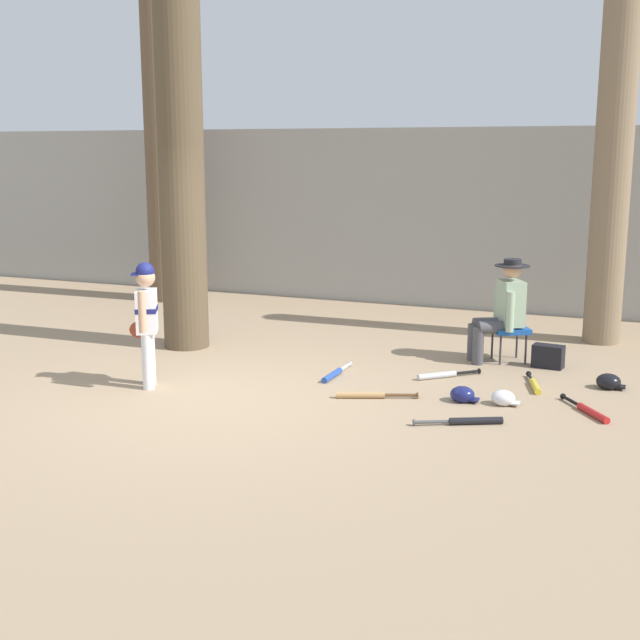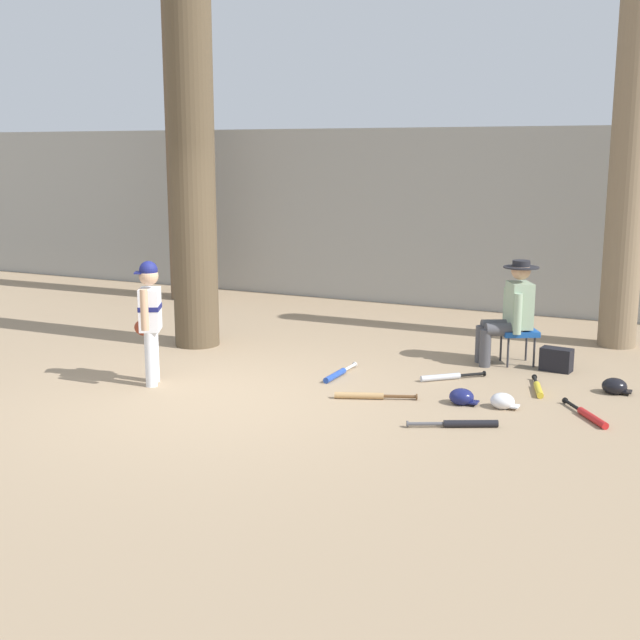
{
  "view_description": "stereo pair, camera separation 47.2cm",
  "coord_description": "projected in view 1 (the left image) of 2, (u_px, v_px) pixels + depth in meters",
  "views": [
    {
      "loc": [
        3.94,
        -6.95,
        2.43
      ],
      "look_at": [
        0.81,
        0.64,
        0.75
      ],
      "focal_mm": 47.04,
      "sensor_mm": 36.0,
      "label": 1
    },
    {
      "loc": [
        4.37,
        -6.76,
        2.43
      ],
      "look_at": [
        0.81,
        0.64,
        0.75
      ],
      "focal_mm": 47.04,
      "sensor_mm": 36.0,
      "label": 2
    }
  ],
  "objects": [
    {
      "name": "concrete_back_wall",
      "position": [
        397.0,
        217.0,
        13.27
      ],
      "size": [
        18.0,
        0.36,
        2.75
      ],
      "primitive_type": "cube",
      "color": "#9E9E99",
      "rests_on": "ground"
    },
    {
      "name": "batting_helmet_white",
      "position": [
        503.0,
        398.0,
        8.09
      ],
      "size": [
        0.27,
        0.21,
        0.16
      ],
      "color": "silver",
      "rests_on": "ground"
    },
    {
      "name": "batting_helmet_black",
      "position": [
        609.0,
        382.0,
        8.64
      ],
      "size": [
        0.29,
        0.23,
        0.17
      ],
      "color": "black",
      "rests_on": "ground"
    },
    {
      "name": "bat_yellow_trainer",
      "position": [
        534.0,
        385.0,
        8.67
      ],
      "size": [
        0.26,
        0.7,
        0.07
      ],
      "color": "yellow",
      "rests_on": "ground"
    },
    {
      "name": "bat_black_composite",
      "position": [
        469.0,
        421.0,
        7.52
      ],
      "size": [
        0.76,
        0.42,
        0.07
      ],
      "color": "black",
      "rests_on": "ground"
    },
    {
      "name": "bat_wood_tan",
      "position": [
        367.0,
        395.0,
        8.31
      ],
      "size": [
        0.78,
        0.36,
        0.07
      ],
      "color": "tan",
      "rests_on": "ground"
    },
    {
      "name": "batting_helmet_navy",
      "position": [
        463.0,
        395.0,
        8.2
      ],
      "size": [
        0.28,
        0.22,
        0.16
      ],
      "color": "navy",
      "rests_on": "ground"
    },
    {
      "name": "ground_plane",
      "position": [
        219.0,
        400.0,
        8.25
      ],
      "size": [
        60.0,
        60.0,
        0.0
      ],
      "primitive_type": "plane",
      "color": "#9E8466"
    },
    {
      "name": "bat_aluminum_silver",
      "position": [
        442.0,
        375.0,
        9.05
      ],
      "size": [
        0.6,
        0.56,
        0.07
      ],
      "color": "#B7BCC6",
      "rests_on": "ground"
    },
    {
      "name": "tree_near_player",
      "position": [
        180.0,
        124.0,
        9.97
      ],
      "size": [
        0.85,
        0.85,
        6.31
      ],
      "color": "brown",
      "rests_on": "ground"
    },
    {
      "name": "tree_behind_spectator",
      "position": [
        610.0,
        197.0,
        10.39
      ],
      "size": [
        0.69,
        0.69,
        4.36
      ],
      "color": "#7F6B51",
      "rests_on": "ground"
    },
    {
      "name": "young_ballplayer",
      "position": [
        146.0,
        316.0,
        8.59
      ],
      "size": [
        0.49,
        0.53,
        1.31
      ],
      "color": "white",
      "rests_on": "ground"
    },
    {
      "name": "handbag_beside_stool",
      "position": [
        548.0,
        356.0,
        9.47
      ],
      "size": [
        0.36,
        0.22,
        0.26
      ],
      "primitive_type": "cube",
      "rotation": [
        0.0,
        0.0,
        -0.13
      ],
      "color": "black",
      "rests_on": "ground"
    },
    {
      "name": "bat_blue_youth",
      "position": [
        334.0,
        374.0,
        9.09
      ],
      "size": [
        0.07,
        0.76,
        0.07
      ],
      "color": "#2347AD",
      "rests_on": "ground"
    },
    {
      "name": "tree_far_left",
      "position": [
        161.0,
        118.0,
        13.21
      ],
      "size": [
        0.81,
        0.81,
        6.64
      ],
      "color": "brown",
      "rests_on": "ground"
    },
    {
      "name": "seated_spectator",
      "position": [
        502.0,
        307.0,
        9.64
      ],
      "size": [
        0.66,
        0.56,
        1.2
      ],
      "color": "#47474C",
      "rests_on": "ground"
    },
    {
      "name": "bat_red_barrel",
      "position": [
        589.0,
        411.0,
        7.8
      ],
      "size": [
        0.51,
        0.68,
        0.07
      ],
      "color": "red",
      "rests_on": "ground"
    },
    {
      "name": "folding_stool",
      "position": [
        509.0,
        331.0,
        9.7
      ],
      "size": [
        0.54,
        0.54,
        0.41
      ],
      "color": "#194C9E",
      "rests_on": "ground"
    }
  ]
}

